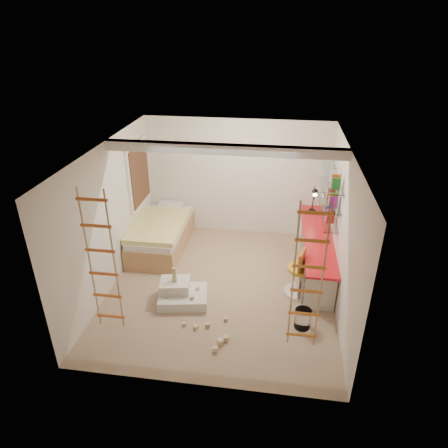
% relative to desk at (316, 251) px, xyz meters
% --- Properties ---
extents(floor, '(4.50, 4.50, 0.00)m').
position_rel_desk_xyz_m(floor, '(-1.72, -0.86, -0.40)').
color(floor, '#A28268').
rests_on(floor, ground).
extents(ceiling_beam, '(4.00, 0.18, 0.16)m').
position_rel_desk_xyz_m(ceiling_beam, '(-1.72, -0.56, 2.12)').
color(ceiling_beam, white).
rests_on(ceiling_beam, ceiling).
extents(window_frame, '(0.06, 1.15, 1.35)m').
position_rel_desk_xyz_m(window_frame, '(-3.69, 0.64, 1.15)').
color(window_frame, white).
rests_on(window_frame, wall_left).
extents(window_blind, '(0.02, 1.00, 1.20)m').
position_rel_desk_xyz_m(window_blind, '(-3.65, 0.64, 1.15)').
color(window_blind, '#4C2D1E').
rests_on(window_blind, window_frame).
extents(rope_ladder_left, '(0.41, 0.04, 2.13)m').
position_rel_desk_xyz_m(rope_ladder_left, '(-3.07, -2.61, 1.11)').
color(rope_ladder_left, orange).
rests_on(rope_ladder_left, ceiling).
extents(rope_ladder_right, '(0.41, 0.04, 2.13)m').
position_rel_desk_xyz_m(rope_ladder_right, '(-0.37, -2.61, 1.11)').
color(rope_ladder_right, orange).
rests_on(rope_ladder_right, ceiling).
extents(waste_bin, '(0.26, 0.26, 0.33)m').
position_rel_desk_xyz_m(waste_bin, '(-0.28, -1.75, -0.24)').
color(waste_bin, white).
rests_on(waste_bin, floor).
extents(desk, '(0.56, 2.80, 0.75)m').
position_rel_desk_xyz_m(desk, '(0.00, 0.00, 0.00)').
color(desk, red).
rests_on(desk, floor).
extents(shelves, '(0.25, 1.80, 0.71)m').
position_rel_desk_xyz_m(shelves, '(0.15, 0.27, 1.10)').
color(shelves, white).
rests_on(shelves, wall_right).
extents(bed, '(1.02, 2.00, 0.69)m').
position_rel_desk_xyz_m(bed, '(-3.20, 0.36, -0.07)').
color(bed, '#AD7F51').
rests_on(bed, floor).
extents(task_lamp, '(0.14, 0.36, 0.57)m').
position_rel_desk_xyz_m(task_lamp, '(-0.05, 0.96, 0.73)').
color(task_lamp, black).
rests_on(task_lamp, desk).
extents(swivel_chair, '(0.67, 0.67, 0.91)m').
position_rel_desk_xyz_m(swivel_chair, '(-0.32, -0.86, -0.07)').
color(swivel_chair, gold).
rests_on(swivel_chair, floor).
extents(play_platform, '(0.93, 0.77, 0.37)m').
position_rel_desk_xyz_m(play_platform, '(-2.36, -1.37, -0.26)').
color(play_platform, silver).
rests_on(play_platform, floor).
extents(toy_blocks, '(1.18, 1.27, 0.64)m').
position_rel_desk_xyz_m(toy_blocks, '(-2.02, -1.78, -0.21)').
color(toy_blocks, '#CCB284').
rests_on(toy_blocks, floor).
extents(books, '(0.14, 0.64, 0.92)m').
position_rel_desk_xyz_m(books, '(0.15, 0.27, 1.21)').
color(books, red).
rests_on(books, shelves).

